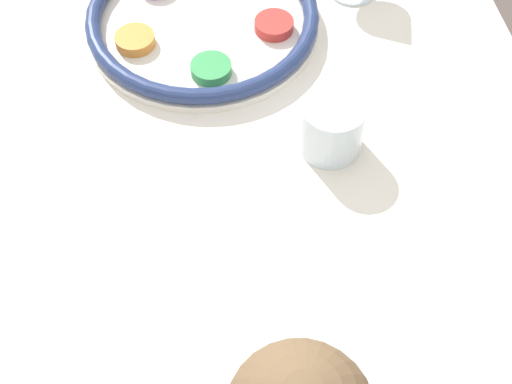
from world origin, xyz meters
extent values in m
cube|color=silver|center=(0.00, 0.00, 0.39)|extent=(1.53, 0.86, 0.78)
cylinder|color=silver|center=(-0.33, 0.04, 0.78)|extent=(0.30, 0.30, 0.01)
torus|color=navy|center=(-0.33, 0.04, 0.80)|extent=(0.30, 0.30, 0.02)
cylinder|color=#33934C|center=(-0.24, 0.04, 0.80)|extent=(0.05, 0.05, 0.01)
cylinder|color=red|center=(-0.30, 0.12, 0.80)|extent=(0.05, 0.05, 0.01)
cylinder|color=orange|center=(-0.30, -0.05, 0.80)|extent=(0.05, 0.05, 0.01)
cylinder|color=silver|center=(-0.11, 0.16, 0.81)|extent=(0.07, 0.07, 0.07)
camera|label=1|loc=(0.39, -0.01, 1.43)|focal=50.00mm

